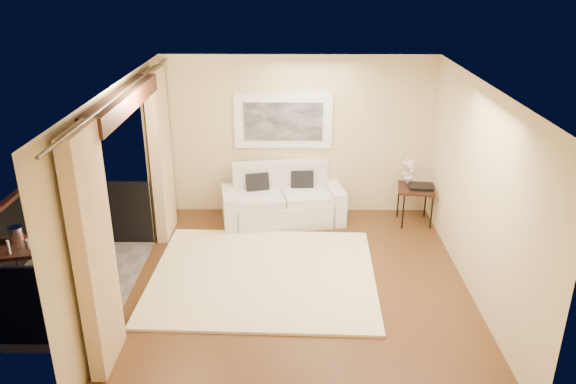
{
  "coord_description": "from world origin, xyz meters",
  "views": [
    {
      "loc": [
        -0.11,
        -6.55,
        4.05
      ],
      "look_at": [
        -0.17,
        0.77,
        1.05
      ],
      "focal_mm": 35.0,
      "sensor_mm": 36.0,
      "label": 1
    }
  ],
  "objects_px": {
    "side_table": "(416,191)",
    "bistro_table": "(24,251)",
    "orchid": "(409,171)",
    "ice_bucket": "(16,234)",
    "sofa": "(282,201)",
    "balcony_chair_near": "(63,283)",
    "balcony_chair_far": "(92,239)"
  },
  "relations": [
    {
      "from": "orchid",
      "to": "balcony_chair_near",
      "type": "relative_size",
      "value": 0.46
    },
    {
      "from": "bistro_table",
      "to": "balcony_chair_far",
      "type": "relative_size",
      "value": 0.84
    },
    {
      "from": "sofa",
      "to": "ice_bucket",
      "type": "distance_m",
      "value": 4.09
    },
    {
      "from": "side_table",
      "to": "orchid",
      "type": "xyz_separation_m",
      "value": [
        -0.11,
        0.17,
        0.28
      ]
    },
    {
      "from": "sofa",
      "to": "bistro_table",
      "type": "height_order",
      "value": "sofa"
    },
    {
      "from": "balcony_chair_far",
      "to": "side_table",
      "type": "bearing_deg",
      "value": -168.88
    },
    {
      "from": "orchid",
      "to": "balcony_chair_far",
      "type": "height_order",
      "value": "orchid"
    },
    {
      "from": "bistro_table",
      "to": "ice_bucket",
      "type": "xyz_separation_m",
      "value": [
        -0.11,
        0.1,
        0.18
      ]
    },
    {
      "from": "side_table",
      "to": "bistro_table",
      "type": "relative_size",
      "value": 0.85
    },
    {
      "from": "balcony_chair_far",
      "to": "orchid",
      "type": "bearing_deg",
      "value": -166.69
    },
    {
      "from": "orchid",
      "to": "side_table",
      "type": "bearing_deg",
      "value": -57.23
    },
    {
      "from": "balcony_chair_far",
      "to": "balcony_chair_near",
      "type": "distance_m",
      "value": 1.22
    },
    {
      "from": "sofa",
      "to": "orchid",
      "type": "xyz_separation_m",
      "value": [
        2.09,
        0.08,
        0.52
      ]
    },
    {
      "from": "side_table",
      "to": "sofa",
      "type": "bearing_deg",
      "value": 177.65
    },
    {
      "from": "balcony_chair_far",
      "to": "balcony_chair_near",
      "type": "relative_size",
      "value": 0.93
    },
    {
      "from": "side_table",
      "to": "bistro_table",
      "type": "bearing_deg",
      "value": -156.91
    },
    {
      "from": "sofa",
      "to": "balcony_chair_near",
      "type": "bearing_deg",
      "value": -139.87
    },
    {
      "from": "bistro_table",
      "to": "side_table",
      "type": "bearing_deg",
      "value": 23.09
    },
    {
      "from": "sofa",
      "to": "ice_bucket",
      "type": "relative_size",
      "value": 10.5
    },
    {
      "from": "orchid",
      "to": "balcony_chair_far",
      "type": "xyz_separation_m",
      "value": [
        -4.69,
        -1.85,
        -0.32
      ]
    },
    {
      "from": "sofa",
      "to": "orchid",
      "type": "bearing_deg",
      "value": -7.64
    },
    {
      "from": "sofa",
      "to": "balcony_chair_far",
      "type": "xyz_separation_m",
      "value": [
        -2.59,
        -1.78,
        0.2
      ]
    },
    {
      "from": "balcony_chair_near",
      "to": "orchid",
      "type": "bearing_deg",
      "value": 40.15
    },
    {
      "from": "side_table",
      "to": "balcony_chair_near",
      "type": "bearing_deg",
      "value": -148.46
    },
    {
      "from": "side_table",
      "to": "orchid",
      "type": "height_order",
      "value": "orchid"
    },
    {
      "from": "sofa",
      "to": "side_table",
      "type": "distance_m",
      "value": 2.22
    },
    {
      "from": "orchid",
      "to": "ice_bucket",
      "type": "xyz_separation_m",
      "value": [
        -5.43,
        -2.38,
        0.0
      ]
    },
    {
      "from": "balcony_chair_far",
      "to": "ice_bucket",
      "type": "height_order",
      "value": "ice_bucket"
    },
    {
      "from": "sofa",
      "to": "bistro_table",
      "type": "xyz_separation_m",
      "value": [
        -3.22,
        -2.4,
        0.34
      ]
    },
    {
      "from": "sofa",
      "to": "balcony_chair_far",
      "type": "height_order",
      "value": "sofa"
    },
    {
      "from": "side_table",
      "to": "ice_bucket",
      "type": "xyz_separation_m",
      "value": [
        -5.53,
        -2.21,
        0.29
      ]
    },
    {
      "from": "balcony_chair_near",
      "to": "ice_bucket",
      "type": "height_order",
      "value": "balcony_chair_near"
    }
  ]
}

